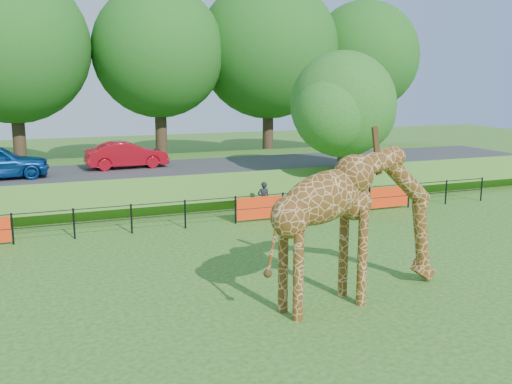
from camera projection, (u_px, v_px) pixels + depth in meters
ground at (263, 306)px, 14.19m from camera, size 90.00×90.00×0.00m
giraffe at (359, 225)px, 14.25m from camera, size 5.55×1.97×3.90m
perimeter_fence at (185, 214)px, 21.42m from camera, size 28.07×0.10×1.10m
embankment at (149, 179)px, 28.27m from camera, size 40.00×9.00×1.30m
road at (154, 170)px, 26.76m from camera, size 40.00×5.00×0.12m
car_red at (127, 155)px, 26.78m from camera, size 3.86×1.55×1.25m
visitor at (263, 198)px, 23.55m from camera, size 0.54×0.38×1.39m
tree_east at (344, 108)px, 24.83m from camera, size 5.40×4.71×6.76m
bg_tree_line at (157, 51)px, 33.62m from camera, size 37.30×8.80×11.82m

